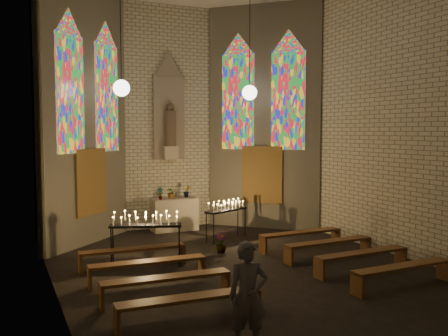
{
  "coord_description": "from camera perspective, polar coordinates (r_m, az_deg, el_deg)",
  "views": [
    {
      "loc": [
        -4.94,
        -9.06,
        3.06
      ],
      "look_at": [
        -0.15,
        1.42,
        2.21
      ],
      "focal_mm": 40.0,
      "sensor_mm": 36.0,
      "label": 1
    }
  ],
  "objects": [
    {
      "name": "room",
      "position": [
        13.39,
        -2.89,
        7.0
      ],
      "size": [
        8.22,
        12.43,
        7.0
      ],
      "color": "beige",
      "rests_on": "ground"
    },
    {
      "name": "flower_vase_right",
      "position": [
        15.66,
        -4.26,
        -2.66
      ],
      "size": [
        0.21,
        0.17,
        0.38
      ],
      "primitive_type": "imported",
      "rotation": [
        0.0,
        0.0,
        0.0
      ],
      "color": "#4C723F",
      "rests_on": "altar"
    },
    {
      "name": "pew_left_0",
      "position": [
        11.51,
        -10.33,
        -9.39
      ],
      "size": [
        2.38,
        0.43,
        0.45
      ],
      "rotation": [
        0.0,
        0.0,
        -0.04
      ],
      "color": "#593519",
      "rests_on": "ground"
    },
    {
      "name": "votive_stand_left",
      "position": [
        11.5,
        -8.95,
        -6.07
      ],
      "size": [
        1.65,
        0.91,
        1.19
      ],
      "rotation": [
        0.0,
        0.0,
        -0.35
      ],
      "color": "black",
      "rests_on": "ground"
    },
    {
      "name": "flower_vase_left",
      "position": [
        15.2,
        -7.3,
        -2.91
      ],
      "size": [
        0.21,
        0.16,
        0.37
      ],
      "primitive_type": "imported",
      "rotation": [
        0.0,
        0.0,
        -0.15
      ],
      "color": "#4C723F",
      "rests_on": "altar"
    },
    {
      "name": "pew_right_0",
      "position": [
        13.28,
        8.77,
        -7.54
      ],
      "size": [
        2.38,
        0.43,
        0.45
      ],
      "rotation": [
        0.0,
        0.0,
        0.04
      ],
      "color": "#593519",
      "rests_on": "ground"
    },
    {
      "name": "aisle_flower_pot",
      "position": [
        12.71,
        -0.32,
        -8.61
      ],
      "size": [
        0.31,
        0.31,
        0.48
      ],
      "primitive_type": "imported",
      "rotation": [
        0.0,
        0.0,
        0.15
      ],
      "color": "#4C723F",
      "rests_on": "ground"
    },
    {
      "name": "pew_right_1",
      "position": [
        12.32,
        11.87,
        -8.5
      ],
      "size": [
        2.38,
        0.43,
        0.45
      ],
      "rotation": [
        0.0,
        0.0,
        0.04
      ],
      "color": "#593519",
      "rests_on": "ground"
    },
    {
      "name": "floor",
      "position": [
        10.77,
        3.97,
        -12.32
      ],
      "size": [
        12.0,
        12.0,
        0.0
      ],
      "primitive_type": "plane",
      "color": "black",
      "rests_on": "ground"
    },
    {
      "name": "votive_stand_right",
      "position": [
        14.11,
        0.26,
        -4.52
      ],
      "size": [
        1.47,
        0.92,
        1.07
      ],
      "rotation": [
        0.0,
        0.0,
        0.43
      ],
      "color": "black",
      "rests_on": "ground"
    },
    {
      "name": "pew_right_2",
      "position": [
        11.4,
        15.5,
        -9.6
      ],
      "size": [
        2.38,
        0.43,
        0.45
      ],
      "rotation": [
        0.0,
        0.0,
        0.04
      ],
      "color": "#593519",
      "rests_on": "ground"
    },
    {
      "name": "altar",
      "position": [
        15.54,
        -5.69,
        -5.3
      ],
      "size": [
        1.4,
        0.6,
        1.0
      ],
      "primitive_type": "cube",
      "color": "#B5AB93",
      "rests_on": "ground"
    },
    {
      "name": "pew_left_1",
      "position": [
        10.38,
        -8.68,
        -10.86
      ],
      "size": [
        2.38,
        0.43,
        0.45
      ],
      "rotation": [
        0.0,
        0.0,
        -0.04
      ],
      "color": "#593519",
      "rests_on": "ground"
    },
    {
      "name": "pew_right_3",
      "position": [
        10.54,
        19.77,
        -10.84
      ],
      "size": [
        2.38,
        0.43,
        0.45
      ],
      "rotation": [
        0.0,
        0.0,
        0.04
      ],
      "color": "#593519",
      "rests_on": "ground"
    },
    {
      "name": "pew_left_2",
      "position": [
        9.28,
        -6.6,
        -12.68
      ],
      "size": [
        2.38,
        0.43,
        0.45
      ],
      "rotation": [
        0.0,
        0.0,
        -0.04
      ],
      "color": "#593519",
      "rests_on": "ground"
    },
    {
      "name": "flower_vase_center",
      "position": [
        15.45,
        -6.01,
        -2.76
      ],
      "size": [
        0.39,
        0.35,
        0.38
      ],
      "primitive_type": "imported",
      "rotation": [
        0.0,
        0.0,
        -0.17
      ],
      "color": "#4C723F",
      "rests_on": "altar"
    },
    {
      "name": "visitor",
      "position": [
        7.19,
        2.76,
        -14.4
      ],
      "size": [
        0.64,
        0.52,
        1.53
      ],
      "primitive_type": "imported",
      "rotation": [
        0.0,
        0.0,
        -0.31
      ],
      "color": "#52525D",
      "rests_on": "ground"
    },
    {
      "name": "pew_left_3",
      "position": [
        8.2,
        -3.92,
        -14.97
      ],
      "size": [
        2.38,
        0.43,
        0.45
      ],
      "rotation": [
        0.0,
        0.0,
        -0.04
      ],
      "color": "#593519",
      "rests_on": "ground"
    }
  ]
}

